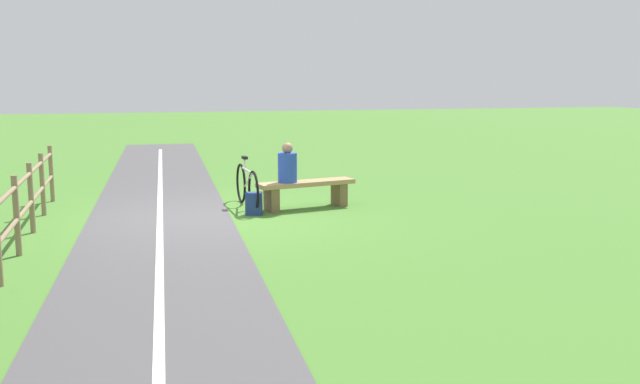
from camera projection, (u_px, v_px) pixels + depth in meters
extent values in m
plane|color=#477A2D|center=(213.00, 217.00, 11.77)|extent=(80.00, 80.00, 0.00)
cube|color=#4C494C|center=(159.00, 289.00, 7.67)|extent=(4.37, 36.07, 0.02)
cube|color=silver|center=(159.00, 288.00, 7.67)|extent=(1.90, 31.95, 0.00)
cube|color=#A88456|center=(306.00, 183.00, 12.49)|extent=(1.87, 0.76, 0.08)
cube|color=brown|center=(339.00, 194.00, 12.84)|extent=(0.23, 0.39, 0.42)
cube|color=brown|center=(272.00, 200.00, 12.22)|extent=(0.23, 0.39, 0.42)
cylinder|color=#2847B7|center=(287.00, 168.00, 12.27)|extent=(0.40, 0.40, 0.53)
sphere|color=#9E755B|center=(287.00, 148.00, 12.22)|extent=(0.19, 0.19, 0.19)
torus|color=black|center=(253.00, 192.00, 12.05)|extent=(0.07, 0.75, 0.75)
torus|color=black|center=(241.00, 183.00, 13.08)|extent=(0.07, 0.75, 0.75)
cylinder|color=silver|center=(247.00, 170.00, 12.51)|extent=(0.07, 0.93, 0.04)
cylinder|color=silver|center=(249.00, 180.00, 12.39)|extent=(0.06, 0.67, 0.35)
cylinder|color=silver|center=(245.00, 164.00, 12.65)|extent=(0.03, 0.03, 0.20)
cube|color=black|center=(245.00, 158.00, 12.63)|extent=(0.09, 0.20, 0.05)
cube|color=navy|center=(254.00, 204.00, 11.90)|extent=(0.32, 0.26, 0.40)
cube|color=#2A438C|center=(255.00, 206.00, 12.02)|extent=(0.20, 0.10, 0.18)
cylinder|color=#847051|center=(51.00, 174.00, 13.20)|extent=(0.08, 0.08, 1.07)
cylinder|color=#847051|center=(42.00, 184.00, 11.83)|extent=(0.08, 0.08, 1.07)
cylinder|color=#847051|center=(31.00, 198.00, 10.46)|extent=(0.08, 0.08, 1.07)
cylinder|color=#847051|center=(17.00, 216.00, 9.09)|extent=(0.08, 0.08, 1.07)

